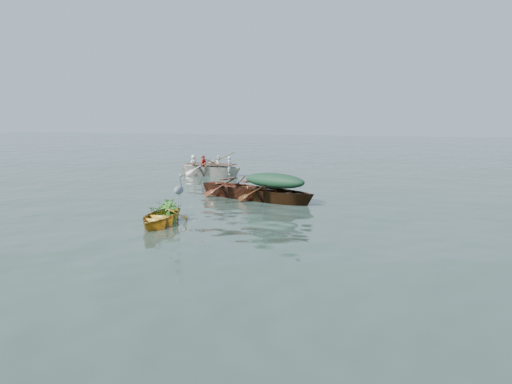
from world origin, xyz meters
TOP-DOWN VIEW (x-y plane):
  - ground at (0.00, 0.00)m, footprint 140.00×140.00m
  - yellow_dinghy at (-0.83, 0.32)m, footprint 1.63×2.91m
  - green_tarp_boat at (1.13, 4.77)m, footprint 4.59×2.67m
  - open_wooden_boat at (-0.33, 5.25)m, footprint 4.74×3.02m
  - rowed_boat at (-4.14, 11.42)m, footprint 4.65×1.69m
  - green_tarp_cover at (1.13, 4.77)m, footprint 2.53×1.47m
  - thwart_benches at (-0.33, 5.25)m, footprint 2.42×1.64m
  - heron at (-0.30, 0.46)m, footprint 0.34×0.44m
  - dinghy_weeds at (-0.90, 0.87)m, footprint 0.84×1.00m
  - rowers at (-4.14, 11.42)m, footprint 3.28×1.46m
  - oars at (-4.14, 11.42)m, footprint 0.78×2.64m

SIDE VIEW (x-z plane):
  - ground at x=0.00m, z-range 0.00..0.00m
  - yellow_dinghy at x=-0.83m, z-range -0.36..0.36m
  - green_tarp_boat at x=1.13m, z-range -0.51..0.51m
  - open_wooden_boat at x=-0.33m, z-range -0.53..0.53m
  - rowed_boat at x=-4.14m, z-range -0.55..0.55m
  - thwart_benches at x=-0.33m, z-range 0.53..0.57m
  - oars at x=-4.14m, z-range 0.55..0.61m
  - dinghy_weeds at x=-0.90m, z-range 0.36..0.96m
  - green_tarp_cover at x=1.13m, z-range 0.51..1.03m
  - heron at x=-0.30m, z-range 0.36..1.28m
  - rowers at x=-4.14m, z-range 0.55..1.31m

